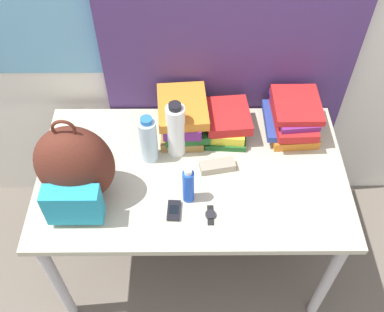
# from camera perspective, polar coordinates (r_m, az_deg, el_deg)

# --- Properties ---
(curtain_blue) EXTENTS (1.12, 0.04, 2.50)m
(curtain_blue) POSITION_cam_1_polar(r_m,az_deg,el_deg) (1.88, 5.21, 18.38)
(curtain_blue) COLOR #4C336B
(curtain_blue) RESTS_ON ground_plane
(desk) EXTENTS (1.31, 0.76, 0.72)m
(desk) POSITION_cam_1_polar(r_m,az_deg,el_deg) (1.98, -0.00, -3.38)
(desk) COLOR #B7B299
(desk) RESTS_ON ground_plane
(backpack) EXTENTS (0.30, 0.28, 0.42)m
(backpack) POSITION_cam_1_polar(r_m,az_deg,el_deg) (1.76, -14.67, -1.56)
(backpack) COLOR #512319
(backpack) RESTS_ON desk
(book_stack_left) EXTENTS (0.24, 0.29, 0.18)m
(book_stack_left) POSITION_cam_1_polar(r_m,az_deg,el_deg) (2.00, -1.14, 4.90)
(book_stack_left) COLOR olive
(book_stack_left) RESTS_ON desk
(book_stack_center) EXTENTS (0.21, 0.25, 0.12)m
(book_stack_center) POSITION_cam_1_polar(r_m,az_deg,el_deg) (2.03, 4.46, 4.31)
(book_stack_center) COLOR #1E5623
(book_stack_center) RESTS_ON desk
(book_stack_right) EXTENTS (0.24, 0.30, 0.18)m
(book_stack_right) POSITION_cam_1_polar(r_m,az_deg,el_deg) (2.06, 12.65, 4.83)
(book_stack_right) COLOR orange
(book_stack_right) RESTS_ON desk
(water_bottle) EXTENTS (0.08, 0.08, 0.24)m
(water_bottle) POSITION_cam_1_polar(r_m,az_deg,el_deg) (1.89, -5.57, 2.07)
(water_bottle) COLOR silver
(water_bottle) RESTS_ON desk
(sports_bottle) EXTENTS (0.08, 0.08, 0.28)m
(sports_bottle) POSITION_cam_1_polar(r_m,az_deg,el_deg) (1.89, -2.07, 3.33)
(sports_bottle) COLOR white
(sports_bottle) RESTS_ON desk
(sunscreen_bottle) EXTENTS (0.05, 0.05, 0.19)m
(sunscreen_bottle) POSITION_cam_1_polar(r_m,az_deg,el_deg) (1.76, -0.47, -3.77)
(sunscreen_bottle) COLOR blue
(sunscreen_bottle) RESTS_ON desk
(cell_phone) EXTENTS (0.06, 0.09, 0.02)m
(cell_phone) POSITION_cam_1_polar(r_m,az_deg,el_deg) (1.79, -2.32, -6.94)
(cell_phone) COLOR black
(cell_phone) RESTS_ON desk
(sunglasses_case) EXTENTS (0.16, 0.08, 0.04)m
(sunglasses_case) POSITION_cam_1_polar(r_m,az_deg,el_deg) (1.91, 3.25, -1.29)
(sunglasses_case) COLOR gray
(sunglasses_case) RESTS_ON desk
(wristwatch) EXTENTS (0.04, 0.09, 0.01)m
(wristwatch) POSITION_cam_1_polar(r_m,az_deg,el_deg) (1.79, 2.37, -7.47)
(wristwatch) COLOR black
(wristwatch) RESTS_ON desk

